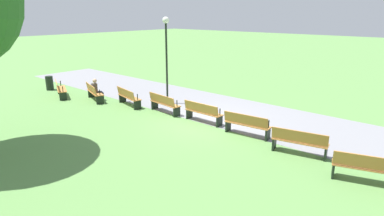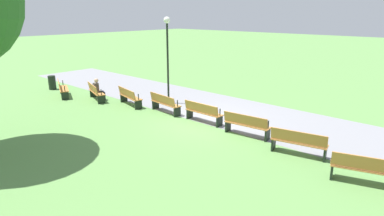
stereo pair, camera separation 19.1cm
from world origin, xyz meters
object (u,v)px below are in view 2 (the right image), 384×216
(bench_1, at_px, (96,92))
(bench_6, at_px, (299,142))
(bench_0, at_px, (62,88))
(bench_2, at_px, (129,96))
(person_seated, at_px, (98,89))
(bench_3, at_px, (165,103))
(lamp_post, at_px, (167,45))
(bench_5, at_px, (246,124))
(bench_7, at_px, (366,169))
(bench_4, at_px, (203,112))
(trash_bin, at_px, (52,83))

(bench_1, xyz_separation_m, bench_6, (11.03, 0.57, 0.00))
(bench_0, relative_size, bench_2, 0.99)
(person_seated, bearing_deg, bench_3, 28.60)
(lamp_post, bearing_deg, bench_5, -13.16)
(bench_1, relative_size, bench_7, 1.00)
(bench_1, relative_size, bench_5, 1.01)
(bench_4, xyz_separation_m, bench_5, (2.23, -0.12, 0.00))
(bench_0, xyz_separation_m, bench_1, (2.09, 0.79, 0.00))
(bench_1, bearing_deg, bench_0, -141.41)
(bench_1, relative_size, person_seated, 1.53)
(bench_5, distance_m, bench_7, 4.46)
(bench_0, distance_m, bench_2, 4.46)
(bench_2, bearing_deg, bench_7, 8.95)
(bench_2, relative_size, bench_4, 1.03)
(bench_4, relative_size, lamp_post, 0.41)
(bench_6, xyz_separation_m, person_seated, (-10.91, -0.46, 0.16))
(bench_6, distance_m, lamp_post, 8.32)
(bench_0, relative_size, bench_6, 0.99)
(bench_0, distance_m, bench_6, 13.19)
(lamp_post, bearing_deg, bench_6, -11.96)
(bench_0, xyz_separation_m, trash_bin, (-2.14, 0.43, -0.05))
(bench_0, distance_m, bench_3, 6.67)
(bench_4, distance_m, bench_7, 6.68)
(bench_5, height_order, person_seated, person_seated)
(bench_2, height_order, person_seated, person_seated)
(bench_3, relative_size, bench_5, 1.00)
(bench_6, relative_size, lamp_post, 0.42)
(bench_4, xyz_separation_m, trash_bin, (-10.82, -1.39, -0.05))
(bench_3, height_order, person_seated, person_seated)
(trash_bin, bearing_deg, lamp_post, 18.94)
(person_seated, bearing_deg, trash_bin, -155.96)
(bench_7, bearing_deg, lamp_post, 149.55)
(bench_2, bearing_deg, bench_4, 17.83)
(bench_2, xyz_separation_m, bench_7, (11.03, -0.57, 0.00))
(bench_6, bearing_deg, bench_3, 165.13)
(bench_4, xyz_separation_m, person_seated, (-6.47, -0.92, 0.16))
(bench_7, distance_m, person_seated, 13.07)
(bench_0, relative_size, bench_3, 1.00)
(bench_4, bearing_deg, bench_2, -174.08)
(bench_0, height_order, bench_7, same)
(bench_5, xyz_separation_m, bench_6, (2.21, -0.34, 0.00))
(bench_6, relative_size, trash_bin, 2.17)
(bench_0, bearing_deg, trash_bin, -167.53)
(bench_6, bearing_deg, bench_1, 171.05)
(bench_3, bearing_deg, person_seated, -163.31)
(bench_3, bearing_deg, bench_6, 3.00)
(bench_0, distance_m, trash_bin, 2.18)
(bench_2, xyz_separation_m, bench_5, (6.67, 0.34, 0.00))
(trash_bin, bearing_deg, bench_6, 3.49)
(bench_7, distance_m, trash_bin, 17.42)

